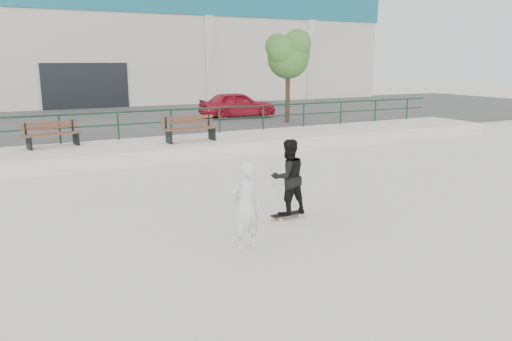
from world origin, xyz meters
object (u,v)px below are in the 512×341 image
bench_left (52,134)px  standing_skater (288,177)px  bench_right (190,129)px  seated_skater (245,206)px  tree (289,53)px  skateboard (288,214)px  red_car (237,105)px

bench_left → standing_skater: 9.71m
bench_right → seated_skater: 9.45m
bench_right → standing_skater: bearing=-96.3°
bench_right → tree: 7.36m
tree → skateboard: (-6.71, -11.19, -3.58)m
bench_left → seated_skater: (2.20, -10.15, -0.10)m
red_car → standing_skater: 15.05m
standing_skater → seated_skater: standing_skater is taller
bench_left → bench_right: bench_right is taller
red_car → standing_skater: size_ratio=2.37×
skateboard → bench_right: bearing=80.3°
bench_right → skateboard: (-0.69, -7.94, -0.88)m
skateboard → seated_skater: 2.16m
bench_right → red_car: red_car is taller
standing_skater → red_car: bearing=-111.8°
red_car → seated_skater: size_ratio=2.37×
bench_right → seated_skater: (-2.31, -9.17, -0.13)m
red_car → bench_left: bearing=123.4°
red_car → skateboard: 15.09m
tree → red_car: 3.99m
skateboard → seated_skater: bearing=-147.7°
tree → standing_skater: tree is taller
bench_right → red_car: (4.77, 6.09, 0.21)m
bench_left → red_car: size_ratio=0.49×
standing_skater → seated_skater: (-1.62, -1.22, -0.09)m
bench_left → seated_skater: size_ratio=1.17×
bench_left → standing_skater: bearing=-78.7°
seated_skater → bench_right: bearing=-113.5°
red_car → skateboard: size_ratio=4.86×
skateboard → seated_skater: (-1.62, -1.22, 0.74)m
bench_right → tree: (6.03, 3.25, 2.71)m
tree → seated_skater: 15.22m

